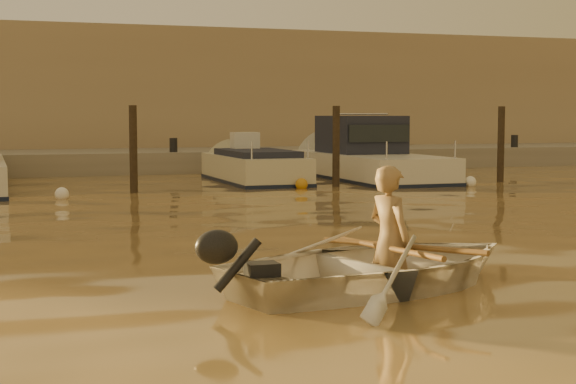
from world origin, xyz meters
name	(u,v)px	position (x,y,z in m)	size (l,w,h in m)	color
ground_plane	(425,332)	(0.00, 0.00, 0.00)	(160.00, 160.00, 0.00)	olive
dinghy	(382,265)	(0.45, 1.81, 0.24)	(2.50, 3.50, 0.72)	white
person	(390,241)	(0.55, 1.84, 0.49)	(0.57, 0.38, 1.57)	#97744B
outboard_motor	(260,276)	(-0.99, 1.41, 0.28)	(0.90, 0.40, 0.70)	black
oar_port	(400,246)	(0.69, 1.88, 0.42)	(0.06, 0.06, 2.10)	olive
oar_starboard	(386,248)	(0.50, 1.82, 0.42)	(0.06, 0.06, 2.10)	olive
moored_boat_3	(254,173)	(3.36, 16.00, 0.22)	(1.80, 5.30, 0.95)	beige
moored_boat_4	(370,156)	(6.70, 16.00, 0.62)	(2.34, 7.18, 1.75)	silver
piling_2	(133,153)	(-0.20, 13.80, 0.90)	(0.18, 0.18, 2.20)	#2D2319
piling_3	(336,151)	(4.80, 13.80, 0.90)	(0.18, 0.18, 2.20)	#2D2319
piling_4	(501,148)	(9.50, 13.80, 0.90)	(0.18, 0.18, 2.20)	#2D2319
fender_c	(62,194)	(-1.89, 12.79, 0.10)	(0.30, 0.30, 0.30)	white
fender_d	(302,184)	(3.83, 13.63, 0.10)	(0.30, 0.30, 0.30)	#C68417
fender_e	(470,182)	(8.06, 12.90, 0.10)	(0.30, 0.30, 0.30)	white
quay	(101,167)	(0.00, 21.50, 0.15)	(52.00, 4.00, 1.00)	gray
waterfront_building	(81,98)	(0.00, 27.00, 2.40)	(46.00, 7.00, 4.80)	#9E8466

